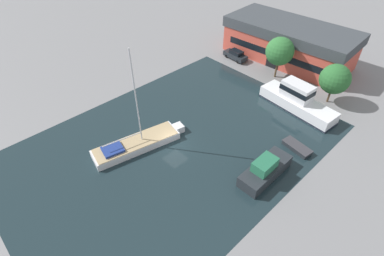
# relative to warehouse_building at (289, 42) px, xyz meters

# --- Properties ---
(ground_plane) EXTENTS (440.00, 440.00, 0.00)m
(ground_plane) POSITION_rel_warehouse_building_xyz_m (3.46, -29.98, -3.21)
(ground_plane) COLOR slate
(water_canal) EXTENTS (27.90, 40.00, 0.01)m
(water_canal) POSITION_rel_warehouse_building_xyz_m (3.46, -29.98, -3.21)
(water_canal) COLOR #19282D
(water_canal) RESTS_ON ground
(warehouse_building) EXTENTS (22.92, 11.33, 6.35)m
(warehouse_building) POSITION_rel_warehouse_building_xyz_m (0.00, 0.00, 0.00)
(warehouse_building) COLOR #C64C3D
(warehouse_building) RESTS_ON ground
(quay_tree_near_building) EXTENTS (4.45, 4.45, 6.81)m
(quay_tree_near_building) POSITION_rel_warehouse_building_xyz_m (2.46, -6.95, 1.35)
(quay_tree_near_building) COLOR brown
(quay_tree_near_building) RESTS_ON ground
(quay_tree_by_water) EXTENTS (4.27, 4.27, 6.00)m
(quay_tree_by_water) POSITION_rel_warehouse_building_xyz_m (12.02, -7.35, 0.64)
(quay_tree_by_water) COLOR brown
(quay_tree_by_water) RESTS_ON ground
(parked_car) EXTENTS (4.67, 2.05, 1.72)m
(parked_car) POSITION_rel_warehouse_building_xyz_m (-6.15, -6.99, -2.35)
(parked_car) COLOR #1E2328
(parked_car) RESTS_ON ground
(sailboat_moored) EXTENTS (5.02, 12.10, 12.96)m
(sailboat_moored) POSITION_rel_warehouse_building_xyz_m (0.58, -33.55, -2.63)
(sailboat_moored) COLOR silver
(sailboat_moored) RESTS_ON water_canal
(motor_cruiser) EXTENTS (11.59, 4.19, 3.97)m
(motor_cruiser) POSITION_rel_warehouse_building_xyz_m (9.67, -12.33, -1.78)
(motor_cruiser) COLOR white
(motor_cruiser) RESTS_ON water_canal
(small_dinghy) EXTENTS (3.82, 2.04, 0.59)m
(small_dinghy) POSITION_rel_warehouse_building_xyz_m (14.37, -19.58, -2.91)
(small_dinghy) COLOR #23282D
(small_dinghy) RESTS_ON water_canal
(cabin_boat) EXTENTS (2.62, 7.02, 2.64)m
(cabin_boat) POSITION_rel_warehouse_building_xyz_m (14.16, -26.00, -2.24)
(cabin_boat) COLOR #23282D
(cabin_boat) RESTS_ON water_canal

